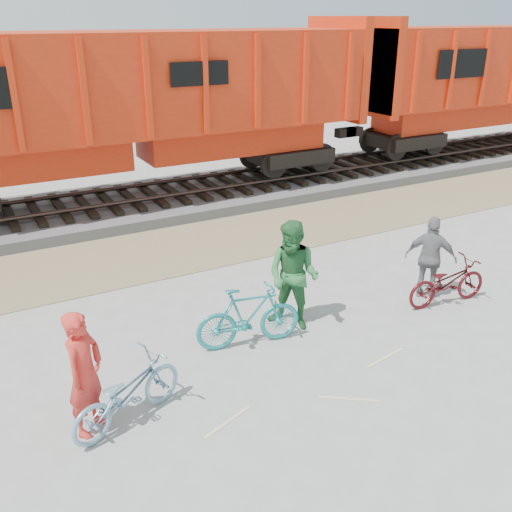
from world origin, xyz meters
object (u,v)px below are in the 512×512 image
object	(u,v)px
person_man	(293,276)
person_woman	(431,258)
bicycle_teal	(249,317)
hopper_car_center	(131,103)
bicycle_blue	(127,393)
person_solo	(85,373)
hopper_car_right	(506,77)
bicycle_maroon	(447,282)

from	to	relation	value
person_man	person_woman	distance (m)	3.01
bicycle_teal	person_man	world-z (taller)	person_man
hopper_car_center	bicycle_blue	size ratio (longest dim) A/B	7.79
hopper_car_center	person_solo	bearing A→B (deg)	-111.72
bicycle_blue	person_man	bearing A→B (deg)	-92.25
bicycle_blue	person_man	xyz separation A→B (m)	(3.39, 1.17, 0.53)
hopper_car_right	bicycle_blue	bearing A→B (deg)	-153.25
hopper_car_center	hopper_car_right	world-z (taller)	same
person_solo	person_man	world-z (taller)	person_man
person_woman	bicycle_maroon	bearing A→B (deg)	153.44
person_solo	person_woman	xyz separation A→B (m)	(6.88, 0.77, -0.06)
person_solo	person_woman	world-z (taller)	person_solo
hopper_car_center	person_solo	xyz separation A→B (m)	(-3.59, -9.02, -2.11)
person_woman	person_solo	bearing A→B (deg)	55.79
hopper_car_center	person_man	distance (m)	8.21
bicycle_blue	person_man	distance (m)	3.63
bicycle_maroon	person_man	xyz separation A→B (m)	(-3.09, 0.70, 0.54)
bicycle_teal	person_man	xyz separation A→B (m)	(1.00, 0.20, 0.45)
bicycle_teal	person_woman	bearing A→B (deg)	-81.05
bicycle_maroon	person_man	bearing A→B (deg)	83.29
bicycle_blue	hopper_car_center	bearing A→B (deg)	-40.00
hopper_car_center	bicycle_maroon	xyz separation A→B (m)	(3.39, -8.65, -2.55)
bicycle_teal	bicycle_maroon	xyz separation A→B (m)	(4.09, -0.50, -0.09)
bicycle_teal	person_woman	distance (m)	4.00
hopper_car_center	person_solo	size ratio (longest dim) A/B	7.82
bicycle_teal	person_woman	xyz separation A→B (m)	(3.99, -0.10, 0.29)
bicycle_blue	person_woman	xyz separation A→B (m)	(6.38, 0.87, 0.37)
person_solo	person_woman	size ratio (longest dim) A/B	1.07
hopper_car_right	person_man	bearing A→B (deg)	-151.59
hopper_car_center	person_man	size ratio (longest dim) A/B	7.01
hopper_car_right	person_woman	size ratio (longest dim) A/B	8.34
bicycle_teal	bicycle_maroon	size ratio (longest dim) A/B	1.04
hopper_car_center	person_woman	bearing A→B (deg)	-68.24
person_woman	hopper_car_right	bearing A→B (deg)	-95.43
hopper_car_center	bicycle_blue	xyz separation A→B (m)	(-3.09, -9.12, -2.53)
bicycle_blue	person_solo	size ratio (longest dim) A/B	1.00
bicycle_blue	bicycle_maroon	world-z (taller)	bicycle_blue
hopper_car_right	bicycle_maroon	world-z (taller)	hopper_car_right
bicycle_blue	person_man	size ratio (longest dim) A/B	0.90
person_man	person_woman	xyz separation A→B (m)	(2.99, -0.30, -0.16)
hopper_car_right	person_solo	bearing A→B (deg)	-154.12
bicycle_blue	bicycle_maroon	bearing A→B (deg)	-107.11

